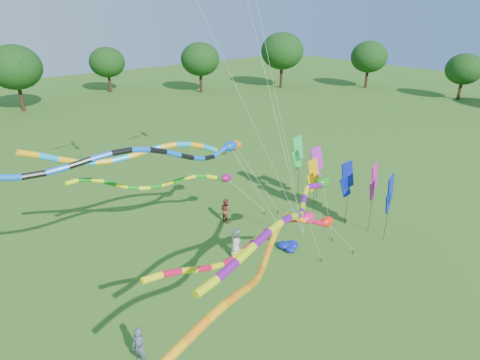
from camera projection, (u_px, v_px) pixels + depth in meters
ground at (329, 289)px, 20.64m from camera, size 160.00×160.00×0.00m
tree_ring at (453, 193)px, 17.80m from camera, size 119.00×115.97×9.61m
tube_kite_red at (272, 238)px, 17.77m from camera, size 13.30×1.59×5.94m
tube_kite_orange at (274, 249)px, 14.74m from camera, size 12.74×5.83×6.99m
tube_kite_purple at (298, 207)px, 15.96m from camera, size 13.37×5.93×7.73m
tube_kite_blue at (160, 156)px, 18.16m from camera, size 15.53×1.47×8.70m
tube_kite_cyan at (175, 150)px, 20.79m from camera, size 14.81×1.26×8.47m
tube_kite_green at (175, 181)px, 23.40m from camera, size 11.96×2.02×5.87m
banner_pole_magenta_a at (374, 182)px, 24.34m from camera, size 1.15×0.35×4.83m
banner_pole_blue_b at (347, 179)px, 25.42m from camera, size 1.15×0.33×4.53m
banner_pole_green at (298, 153)px, 28.10m from camera, size 1.16×0.16×5.20m
banner_pole_violet at (316, 163)px, 28.28m from camera, size 1.13×0.43×4.47m
banner_pole_orange at (313, 176)px, 27.06m from camera, size 1.16×0.25×4.12m
banner_pole_blue_a at (390, 194)px, 23.37m from camera, size 1.15×0.36×4.55m
blue_nylon_heap at (296, 247)px, 23.91m from camera, size 0.83×1.07×0.36m
person_a at (236, 242)px, 23.01m from camera, size 1.05×0.96×1.81m
person_b at (139, 347)px, 15.92m from camera, size 0.69×0.78×1.80m
person_c at (226, 210)px, 26.80m from camera, size 0.64×0.82×1.67m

